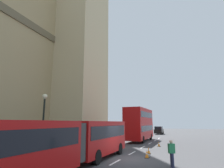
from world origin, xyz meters
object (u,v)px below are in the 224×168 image
object	(u,v)px
traffic_cone_east	(159,144)
pedestrian_near_cones	(172,152)
traffic_cone_middle	(149,151)
articulated_bus	(67,140)
double_decker_bus	(139,123)
sedan_lead	(159,130)
traffic_cone_west	(147,154)
street_lamp	(43,120)

from	to	relation	value
traffic_cone_east	pedestrian_near_cones	xyz separation A→B (m)	(-10.76, -2.30, 0.63)
traffic_cone_middle	articulated_bus	bearing A→B (deg)	155.98
articulated_bus	pedestrian_near_cones	distance (m)	6.72
double_decker_bus	sedan_lead	distance (m)	19.23
traffic_cone_east	articulated_bus	bearing A→B (deg)	165.15
articulated_bus	traffic_cone_west	distance (m)	7.04
articulated_bus	traffic_cone_middle	bearing A→B (deg)	-24.02
traffic_cone_east	street_lamp	distance (m)	13.78
articulated_bus	traffic_cone_east	bearing A→B (deg)	-14.85
articulated_bus	pedestrian_near_cones	size ratio (longest dim) A/B	9.47
traffic_cone_middle	traffic_cone_east	bearing A→B (deg)	-1.20
traffic_cone_west	articulated_bus	bearing A→B (deg)	146.68
traffic_cone_middle	traffic_cone_east	distance (m)	5.86
sedan_lead	traffic_cone_east	bearing A→B (deg)	-172.36
articulated_bus	double_decker_bus	bearing A→B (deg)	0.01
sedan_lead	double_decker_bus	bearing A→B (deg)	179.09
street_lamp	pedestrian_near_cones	size ratio (longest dim) A/B	3.12
sedan_lead	street_lamp	distance (m)	36.11
articulated_bus	traffic_cone_east	size ratio (longest dim) A/B	27.61
traffic_cone_east	pedestrian_near_cones	distance (m)	11.02
double_decker_bus	articulated_bus	bearing A→B (deg)	-179.99
pedestrian_near_cones	street_lamp	bearing A→B (deg)	89.99
pedestrian_near_cones	sedan_lead	bearing A→B (deg)	8.99
traffic_cone_west	traffic_cone_middle	bearing A→B (deg)	6.78
sedan_lead	articulated_bus	bearing A→B (deg)	179.55
articulated_bus	traffic_cone_middle	size ratio (longest dim) A/B	27.61
articulated_bus	traffic_cone_west	world-z (taller)	articulated_bus
articulated_bus	traffic_cone_west	size ratio (longest dim) A/B	27.61
double_decker_bus	traffic_cone_east	distance (m)	7.29
articulated_bus	double_decker_bus	distance (m)	19.61
traffic_cone_middle	pedestrian_near_cones	xyz separation A→B (m)	(-4.90, -2.42, 0.63)
double_decker_bus	traffic_cone_east	bearing A→B (deg)	-147.88
traffic_cone_east	street_lamp	world-z (taller)	street_lamp
articulated_bus	traffic_cone_east	world-z (taller)	articulated_bus
traffic_cone_middle	street_lamp	distance (m)	9.81
double_decker_bus	sedan_lead	bearing A→B (deg)	-0.91
sedan_lead	traffic_cone_east	size ratio (longest dim) A/B	7.59
double_decker_bus	pedestrian_near_cones	bearing A→B (deg)	-160.24
traffic_cone_middle	pedestrian_near_cones	size ratio (longest dim) A/B	0.34
double_decker_bus	street_lamp	bearing A→B (deg)	164.79
double_decker_bus	street_lamp	distance (m)	17.18
traffic_cone_east	double_decker_bus	bearing A→B (deg)	32.12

